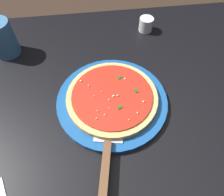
{
  "coord_description": "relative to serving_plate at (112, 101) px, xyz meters",
  "views": [
    {
      "loc": [
        -0.09,
        -0.32,
        1.23
      ],
      "look_at": [
        -0.04,
        0.01,
        0.78
      ],
      "focal_mm": 33.33,
      "sensor_mm": 36.0,
      "label": 1
    }
  ],
  "objects": [
    {
      "name": "pizza_server",
      "position": [
        -0.03,
        -0.15,
        0.01
      ],
      "size": [
        0.09,
        0.22,
        0.01
      ],
      "color": "silver",
      "rests_on": "serving_plate"
    },
    {
      "name": "cup_tall_drink",
      "position": [
        -0.32,
        0.25,
        0.05
      ],
      "size": [
        0.08,
        0.08,
        0.11
      ],
      "primitive_type": "cylinder",
      "color": "teal",
      "rests_on": "restaurant_table"
    },
    {
      "name": "pizza",
      "position": [
        0.0,
        -0.0,
        0.02
      ],
      "size": [
        0.25,
        0.25,
        0.02
      ],
      "color": "#DBB26B",
      "rests_on": "serving_plate"
    },
    {
      "name": "cup_small_sauce",
      "position": [
        0.16,
        0.3,
        0.02
      ],
      "size": [
        0.05,
        0.05,
        0.05
      ],
      "primitive_type": "cylinder",
      "color": "silver",
      "rests_on": "restaurant_table"
    },
    {
      "name": "restaurant_table",
      "position": [
        0.04,
        -0.01,
        -0.15
      ],
      "size": [
        0.98,
        0.9,
        0.76
      ],
      "color": "black",
      "rests_on": "ground_plane"
    },
    {
      "name": "serving_plate",
      "position": [
        0.0,
        0.0,
        0.0
      ],
      "size": [
        0.3,
        0.3,
        0.02
      ],
      "primitive_type": "cylinder",
      "color": "#195199",
      "rests_on": "restaurant_table"
    },
    {
      "name": "ground_plane",
      "position": [
        0.04,
        -0.01,
        -0.76
      ],
      "size": [
        5.0,
        5.0,
        0.0
      ],
      "primitive_type": "plane",
      "color": "#38281E"
    }
  ]
}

